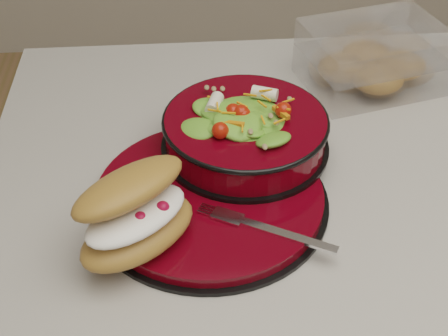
{
  "coord_description": "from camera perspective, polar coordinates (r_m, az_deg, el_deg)",
  "views": [
    {
      "loc": [
        -0.34,
        -0.64,
        1.44
      ],
      "look_at": [
        -0.3,
        -0.03,
        0.94
      ],
      "focal_mm": 50.0,
      "sensor_mm": 36.0,
      "label": 1
    }
  ],
  "objects": [
    {
      "name": "fork",
      "position": [
        0.73,
        4.13,
        -5.61
      ],
      "size": [
        0.14,
        0.09,
        0.0
      ],
      "rotation": [
        0.0,
        0.0,
        1.07
      ],
      "color": "silver",
      "rests_on": "dinner_plate"
    },
    {
      "name": "pastry_box",
      "position": [
        1.03,
        13.49,
        9.67
      ],
      "size": [
        0.24,
        0.2,
        0.09
      ],
      "rotation": [
        0.0,
        0.0,
        0.25
      ],
      "color": "white",
      "rests_on": "island_counter"
    },
    {
      "name": "croissant",
      "position": [
        0.7,
        -8.01,
        -4.14
      ],
      "size": [
        0.17,
        0.17,
        0.09
      ],
      "rotation": [
        0.0,
        0.0,
        0.69
      ],
      "color": "#AA7534",
      "rests_on": "dinner_plate"
    },
    {
      "name": "dinner_plate",
      "position": [
        0.79,
        -1.27,
        -2.69
      ],
      "size": [
        0.3,
        0.3,
        0.02
      ],
      "rotation": [
        0.0,
        0.0,
        0.04
      ],
      "color": "black",
      "rests_on": "island_counter"
    },
    {
      "name": "salad_bowl",
      "position": [
        0.83,
        1.96,
        3.81
      ],
      "size": [
        0.23,
        0.23,
        0.09
      ],
      "rotation": [
        0.0,
        0.0,
        0.4
      ],
      "color": "black",
      "rests_on": "dinner_plate"
    }
  ]
}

